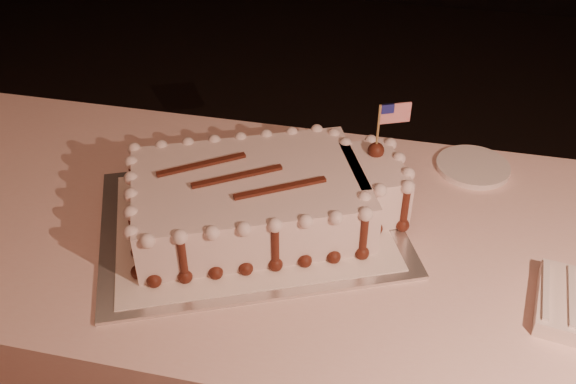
% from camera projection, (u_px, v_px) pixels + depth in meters
% --- Properties ---
extents(room_shell, '(6.10, 8.10, 2.90)m').
position_uv_depth(room_shell, '(447.00, 94.00, 0.42)').
color(room_shell, black).
rests_on(room_shell, ground).
extents(banquet_table, '(2.40, 0.80, 0.75)m').
position_uv_depth(banquet_table, '(388.00, 366.00, 1.50)').
color(banquet_table, '#FFD1C5').
rests_on(banquet_table, ground).
extents(cake_board, '(0.74, 0.66, 0.01)m').
position_uv_depth(cake_board, '(250.00, 222.00, 1.33)').
color(cake_board, silver).
rests_on(cake_board, banquet_table).
extents(doily, '(0.66, 0.59, 0.00)m').
position_uv_depth(doily, '(250.00, 220.00, 1.33)').
color(doily, white).
rests_on(doily, cake_board).
extents(sheet_cake, '(0.60, 0.46, 0.23)m').
position_uv_depth(sheet_cake, '(265.00, 197.00, 1.30)').
color(sheet_cake, silver).
rests_on(sheet_cake, doily).
extents(side_plate, '(0.17, 0.17, 0.01)m').
position_uv_depth(side_plate, '(473.00, 167.00, 1.49)').
color(side_plate, white).
rests_on(side_plate, banquet_table).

